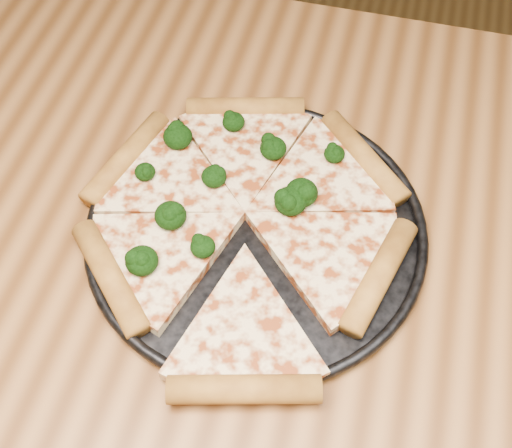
# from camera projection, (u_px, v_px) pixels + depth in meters

# --- Properties ---
(dining_table) EXTENTS (1.20, 0.90, 0.75)m
(dining_table) POSITION_uv_depth(u_px,v_px,m) (288.00, 362.00, 0.69)
(dining_table) COLOR brown
(dining_table) RESTS_ON ground
(pizza_pan) EXTENTS (0.34, 0.34, 0.02)m
(pizza_pan) POSITION_uv_depth(u_px,v_px,m) (256.00, 229.00, 0.67)
(pizza_pan) COLOR black
(pizza_pan) RESTS_ON dining_table
(pizza) EXTENTS (0.33, 0.37, 0.02)m
(pizza) POSITION_uv_depth(u_px,v_px,m) (245.00, 219.00, 0.66)
(pizza) COLOR beige
(pizza) RESTS_ON pizza_pan
(broccoli_florets) EXTENTS (0.20, 0.22, 0.02)m
(broccoli_florets) POSITION_uv_depth(u_px,v_px,m) (227.00, 188.00, 0.67)
(broccoli_florets) COLOR black
(broccoli_florets) RESTS_ON pizza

